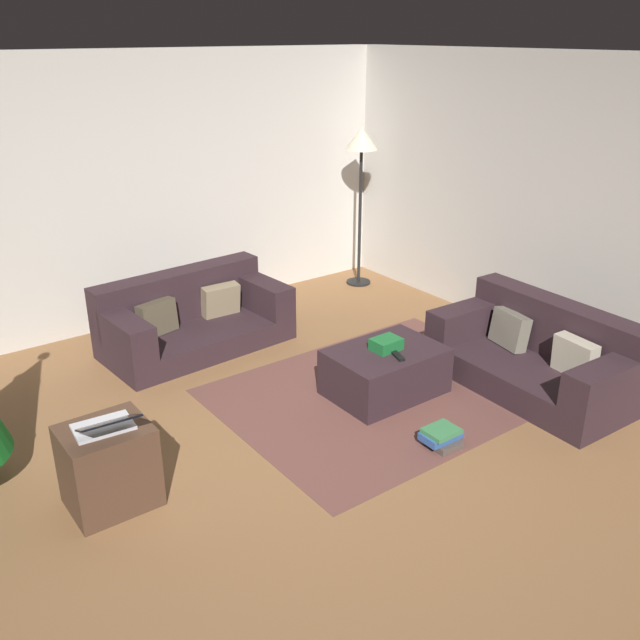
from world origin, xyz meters
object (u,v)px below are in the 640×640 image
Objects in this scene: book_stack at (442,437)px; corner_lamp at (361,151)px; couch_right at (538,356)px; couch_left at (191,318)px; laptop at (105,425)px; side_table at (109,466)px; ottoman at (385,371)px; gift_box at (386,344)px; tv_remote at (398,356)px.

book_stack is 0.16× the size of corner_lamp.
book_stack is at bearing 100.07° from couch_right.
couch_left is 0.97× the size of corner_lamp.
couch_right is 3.48m from laptop.
side_table is 4.62m from corner_lamp.
gift_box is (0.00, 0.00, 0.24)m from ottoman.
couch_right reaches higher than book_stack.
corner_lamp is (3.85, 2.30, 0.93)m from laptop.
ottoman is 0.26m from tv_remote.
couch_right is 1.28m from ottoman.
gift_box is at bearing -124.95° from corner_lamp.
couch_right is at bearing -6.97° from tv_remote.
gift_box is at bearing 100.49° from tv_remote.
laptop is 1.45× the size of book_stack.
book_stack is at bearing -87.50° from tv_remote.
tv_remote is at bearing 108.92° from couch_left.
gift_box reaches higher than tv_remote.
tv_remote is 0.09× the size of corner_lamp.
laptop reaches higher than ottoman.
book_stack is (2.13, -0.72, -0.52)m from laptop.
laptop is at bearing -177.05° from ottoman.
couch_left is 1.97m from ottoman.
tv_remote is at bearing -96.41° from ottoman.
laptop reaches higher than couch_left.
side_table is at bearing -149.83° from corner_lamp.
corner_lamp is at bearing 60.34° from book_stack.
gift_box reaches higher than book_stack.
book_stack is (-0.20, -0.84, -0.36)m from gift_box.
couch_left is at bearing 114.92° from ottoman.
gift_box is at bearing 76.85° from book_stack.
couch_right reaches higher than couch_left.
side_table reaches higher than ottoman.
gift_box is at bearing 1.46° from side_table.
book_stack is at bearing -103.12° from ottoman.
tv_remote is 0.29× the size of side_table.
corner_lamp is (0.43, 2.84, 1.25)m from couch_right.
corner_lamp is at bearing 55.06° from ottoman.
ottoman is 2.97m from corner_lamp.
side_table reaches higher than book_stack.
corner_lamp reaches higher than laptop.
couch_left reaches higher than side_table.
book_stack is (0.64, -2.62, -0.19)m from couch_left.
couch_right is 3.94× the size of laptop.
corner_lamp is (1.72, 3.02, 1.45)m from book_stack.
ottoman is 0.50× the size of corner_lamp.
couch_right is at bearing -8.90° from laptop.
corner_lamp is (1.54, 2.34, 1.13)m from tv_remote.
gift_box is 2.34m from laptop.
ottoman is 0.87m from book_stack.
gift_box is 0.17m from tv_remote.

